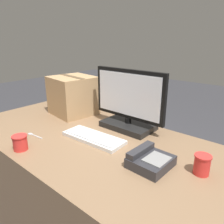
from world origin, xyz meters
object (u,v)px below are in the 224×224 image
object	(u,v)px
keyboard	(94,137)
spoon	(33,135)
cardboard_box	(73,95)
desk_phone	(150,160)
monitor	(128,105)
paper_cup_right	(202,165)
paper_cup_left	(20,143)

from	to	relation	value
keyboard	spoon	world-z (taller)	keyboard
keyboard	cardboard_box	world-z (taller)	cardboard_box
keyboard	cardboard_box	xyz separation A→B (m)	(-0.48, 0.24, 0.14)
cardboard_box	desk_phone	bearing A→B (deg)	-16.93
monitor	desk_phone	world-z (taller)	monitor
monitor	paper_cup_right	size ratio (longest dim) A/B	5.63
keyboard	desk_phone	world-z (taller)	desk_phone
monitor	paper_cup_left	distance (m)	0.72
keyboard	desk_phone	bearing A→B (deg)	-7.42
desk_phone	cardboard_box	distance (m)	0.96
monitor	spoon	world-z (taller)	monitor
monitor	spoon	bearing A→B (deg)	-128.64
paper_cup_left	cardboard_box	xyz separation A→B (m)	(-0.26, 0.61, 0.11)
spoon	cardboard_box	size ratio (longest dim) A/B	0.40
keyboard	paper_cup_right	size ratio (longest dim) A/B	4.31
paper_cup_left	paper_cup_right	bearing A→B (deg)	26.66
spoon	cardboard_box	bearing A→B (deg)	-78.60
monitor	paper_cup_left	world-z (taller)	monitor
desk_phone	spoon	world-z (taller)	desk_phone
paper_cup_left	paper_cup_right	distance (m)	0.97
paper_cup_right	paper_cup_left	bearing A→B (deg)	-153.34
monitor	paper_cup_left	xyz separation A→B (m)	(-0.28, -0.65, -0.12)
desk_phone	spoon	distance (m)	0.80
paper_cup_right	spoon	bearing A→B (deg)	-163.91
cardboard_box	spoon	bearing A→B (deg)	-73.81
paper_cup_left	spoon	bearing A→B (deg)	130.92
monitor	paper_cup_right	bearing A→B (deg)	-20.29
keyboard	desk_phone	distance (m)	0.43
paper_cup_left	cardboard_box	size ratio (longest dim) A/B	0.24
monitor	keyboard	size ratio (longest dim) A/B	1.31
monitor	keyboard	xyz separation A→B (m)	(-0.06, -0.28, -0.15)
keyboard	paper_cup_left	size ratio (longest dim) A/B	4.82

